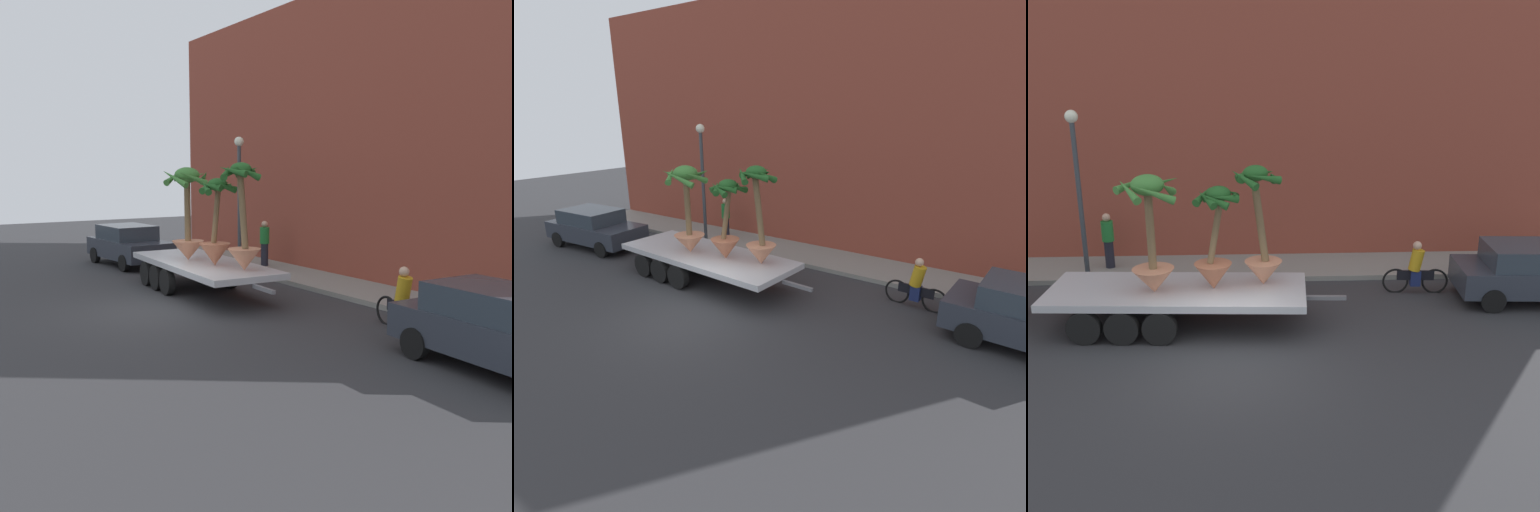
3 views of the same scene
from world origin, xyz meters
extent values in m
plane|color=#2D2D30|center=(0.00, 0.00, 0.00)|extent=(60.00, 60.00, 0.00)
cube|color=gray|center=(0.00, 6.10, 0.07)|extent=(24.00, 2.20, 0.15)
cube|color=brown|center=(0.00, 7.80, 4.94)|extent=(24.00, 1.20, 9.87)
cube|color=#B7BABF|center=(-1.31, 2.08, 0.89)|extent=(6.40, 2.65, 0.18)
cylinder|color=black|center=(-3.26, 3.26, 0.40)|extent=(0.81, 0.26, 0.80)
cylinder|color=black|center=(-3.38, 1.12, 0.40)|extent=(0.81, 0.26, 0.80)
cylinder|color=black|center=(-2.38, 3.21, 0.40)|extent=(0.81, 0.26, 0.80)
cylinder|color=black|center=(-2.50, 1.07, 0.40)|extent=(0.81, 0.26, 0.80)
cylinder|color=black|center=(-1.50, 3.17, 0.40)|extent=(0.81, 0.26, 0.80)
cylinder|color=black|center=(-1.63, 1.03, 0.40)|extent=(0.81, 0.26, 0.80)
cube|color=slate|center=(2.32, 1.88, 0.74)|extent=(1.00, 0.16, 0.10)
cone|color=tan|center=(0.80, 2.25, 1.29)|extent=(0.93, 0.93, 0.61)
cylinder|color=brown|center=(0.72, 2.25, 2.68)|extent=(0.45, 0.19, 2.19)
ellipsoid|color=#235B23|center=(0.64, 2.25, 3.77)|extent=(0.60, 0.60, 0.37)
cone|color=#235B23|center=(1.03, 2.19, 3.69)|extent=(0.31, 0.83, 0.49)
cone|color=#235B23|center=(0.81, 2.50, 3.74)|extent=(0.63, 0.52, 0.30)
cone|color=#235B23|center=(0.48, 2.55, 3.71)|extent=(0.72, 0.51, 0.40)
cone|color=#235B23|center=(0.34, 2.28, 3.73)|extent=(0.26, 0.65, 0.33)
cone|color=#235B23|center=(0.37, 1.94, 3.70)|extent=(0.76, 0.70, 0.49)
cone|color=#235B23|center=(0.83, 1.87, 3.73)|extent=(0.87, 0.57, 0.38)
cone|color=tan|center=(-1.83, 1.85, 1.28)|extent=(1.00, 1.00, 0.60)
cylinder|color=brown|center=(-1.83, 1.85, 2.59)|extent=(0.20, 0.19, 2.02)
ellipsoid|color=#428438|center=(-1.83, 1.85, 3.60)|extent=(0.77, 0.77, 0.48)
cone|color=#428438|center=(-1.37, 1.80, 3.52)|extent=(0.30, 0.95, 0.52)
cone|color=#428438|center=(-1.65, 2.34, 3.54)|extent=(1.07, 0.55, 0.50)
cone|color=#428438|center=(-2.23, 2.15, 3.57)|extent=(0.77, 0.94, 0.35)
cone|color=#428438|center=(-2.21, 1.57, 3.53)|extent=(0.72, 0.89, 0.52)
cone|color=#428438|center=(-1.65, 1.34, 3.51)|extent=(1.07, 0.53, 0.61)
cone|color=#B26647|center=(-0.42, 2.00, 1.31)|extent=(0.92, 0.92, 0.65)
cylinder|color=brown|center=(-0.32, 2.00, 2.49)|extent=(0.47, 0.16, 1.71)
ellipsoid|color=#235B23|center=(-0.23, 2.00, 3.34)|extent=(0.58, 0.58, 0.36)
cone|color=#235B23|center=(0.15, 2.00, 3.29)|extent=(0.20, 0.78, 0.39)
cone|color=#235B23|center=(-0.05, 2.24, 3.31)|extent=(0.61, 0.53, 0.30)
cone|color=#235B23|center=(-0.34, 2.28, 3.28)|extent=(0.67, 0.43, 0.38)
cone|color=#235B23|center=(-0.59, 2.16, 3.28)|extent=(0.51, 0.83, 0.43)
cone|color=#235B23|center=(-0.50, 1.80, 3.27)|extent=(0.58, 0.69, 0.43)
cone|color=#235B23|center=(-0.31, 1.66, 3.26)|extent=(0.75, 0.37, 0.45)
cone|color=#235B23|center=(-0.07, 1.71, 3.30)|extent=(0.70, 0.50, 0.32)
torus|color=black|center=(5.63, 3.92, 0.34)|extent=(0.74, 0.11, 0.74)
torus|color=black|center=(4.53, 4.00, 0.34)|extent=(0.74, 0.11, 0.74)
cube|color=black|center=(5.08, 3.96, 0.52)|extent=(1.04, 0.13, 0.28)
cylinder|color=gold|center=(5.08, 3.96, 0.97)|extent=(0.46, 0.37, 0.65)
sphere|color=tan|center=(5.08, 3.96, 1.39)|extent=(0.24, 0.24, 0.24)
cube|color=navy|center=(5.08, 3.96, 0.44)|extent=(0.30, 0.26, 0.44)
cube|color=#2D333D|center=(8.22, 3.27, 0.67)|extent=(4.41, 2.07, 0.70)
cube|color=#2D3842|center=(8.00, 3.28, 1.30)|extent=(2.46, 1.78, 0.56)
cylinder|color=black|center=(6.87, 4.21, 0.32)|extent=(0.65, 0.24, 0.64)
cylinder|color=black|center=(6.77, 2.49, 0.32)|extent=(0.65, 0.24, 0.64)
cube|color=#2D333D|center=(-7.79, 2.27, 0.67)|extent=(4.33, 2.15, 0.70)
cube|color=#2D3842|center=(-8.00, 2.25, 1.30)|extent=(2.43, 1.84, 0.56)
cylinder|color=black|center=(-6.48, 3.25, 0.32)|extent=(0.65, 0.24, 0.64)
cylinder|color=black|center=(-6.36, 1.47, 0.32)|extent=(0.65, 0.24, 0.64)
cylinder|color=black|center=(-9.21, 3.07, 0.32)|extent=(0.65, 0.24, 0.64)
cylinder|color=black|center=(-9.10, 1.29, 0.32)|extent=(0.65, 0.24, 0.64)
cylinder|color=black|center=(-3.88, 6.12, 0.57)|extent=(0.28, 0.28, 0.85)
cylinder|color=#1E702D|center=(-3.88, 6.12, 1.31)|extent=(0.36, 0.36, 0.62)
sphere|color=tan|center=(-3.88, 6.12, 1.74)|extent=(0.24, 0.24, 0.24)
cylinder|color=#383D42|center=(-4.37, 5.30, 2.40)|extent=(0.14, 0.14, 4.50)
sphere|color=#EAEACC|center=(-4.37, 5.30, 4.80)|extent=(0.36, 0.36, 0.36)
camera|label=1|loc=(14.61, -6.47, 3.72)|focal=41.78mm
camera|label=2|loc=(7.70, -7.40, 5.36)|focal=28.73mm
camera|label=3|loc=(0.64, -12.03, 6.45)|focal=43.11mm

